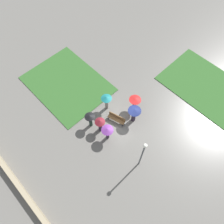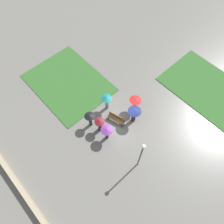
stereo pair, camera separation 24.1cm
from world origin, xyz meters
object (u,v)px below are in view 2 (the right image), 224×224
crowd_person_teal (107,100)px  crowd_person_purple (107,131)px  crowd_person_maroon (100,123)px  crowd_person_black (90,118)px  crowd_person_red (135,102)px  park_bench (117,118)px  lamp_post (141,153)px  crowd_person_navy (134,113)px

crowd_person_teal → crowd_person_purple: (2.34, -2.10, -0.06)m
crowd_person_maroon → crowd_person_teal: crowd_person_teal is taller
crowd_person_maroon → crowd_person_black: bearing=98.6°
crowd_person_maroon → crowd_person_teal: size_ratio=0.92×
crowd_person_teal → crowd_person_red: crowd_person_teal is taller
park_bench → crowd_person_red: 2.34m
crowd_person_purple → crowd_person_black: size_ratio=0.99×
crowd_person_red → crowd_person_black: crowd_person_black is taller
lamp_post → crowd_person_purple: lamp_post is taller
crowd_person_purple → crowd_person_navy: size_ratio=0.89×
park_bench → lamp_post: size_ratio=0.40×
crowd_person_black → crowd_person_maroon: bearing=-143.8°
crowd_person_red → crowd_person_purple: bearing=128.0°
crowd_person_maroon → crowd_person_teal: (-1.30, 2.01, 0.20)m
lamp_post → crowd_person_purple: 3.90m
crowd_person_black → crowd_person_purple: bearing=-155.9°
crowd_person_purple → crowd_person_teal: bearing=-59.7°
crowd_person_maroon → crowd_person_purple: size_ratio=0.98×
crowd_person_purple → crowd_person_black: (-1.99, -0.24, -0.10)m
crowd_person_teal → crowd_person_black: bearing=-20.5°
park_bench → crowd_person_maroon: (-0.39, -1.69, 0.74)m
park_bench → crowd_person_maroon: 1.88m
park_bench → crowd_person_maroon: bearing=-118.9°
park_bench → crowd_person_black: size_ratio=0.97×
park_bench → crowd_person_red: bearing=69.0°
crowd_person_red → crowd_person_black: size_ratio=0.98×
crowd_person_purple → park_bench: bearing=-87.7°
crowd_person_maroon → crowd_person_black: crowd_person_black is taller
crowd_person_maroon → crowd_person_purple: crowd_person_purple is taller
lamp_post → crowd_person_red: bearing=137.6°
crowd_person_maroon → crowd_person_black: 1.01m
crowd_person_teal → crowd_person_red: bearing=105.6°
lamp_post → crowd_person_navy: lamp_post is taller
lamp_post → crowd_person_black: size_ratio=2.43×
crowd_person_maroon → crowd_person_red: (0.58, 3.86, 0.09)m
crowd_person_teal → crowd_person_black: (0.34, -2.34, -0.16)m
lamp_post → crowd_person_teal: 6.38m
crowd_person_maroon → crowd_person_red: crowd_person_red is taller
crowd_person_navy → crowd_person_black: 3.99m
crowd_person_teal → crowd_person_black: crowd_person_teal is taller
crowd_person_navy → lamp_post: bearing=-176.3°
crowd_person_black → crowd_person_navy: bearing=-109.3°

